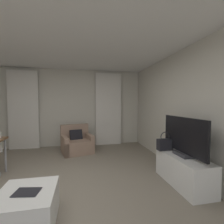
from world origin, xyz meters
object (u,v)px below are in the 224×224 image
Objects in this scene: armchair at (77,143)px; tv_console at (183,170)px; magazine_open at (27,192)px; tv_flatscreen at (184,137)px; handbag_primary at (165,144)px; coffee_table at (27,208)px.

tv_console is (1.90, -2.33, -0.00)m from armchair.
magazine_open is 0.27× the size of tv_console.
tv_flatscreen is 3.12× the size of handbag_primary.
coffee_table is 0.22m from magazine_open.
tv_flatscreen reaches higher than armchair.
handbag_primary is (2.29, 0.91, 0.22)m from magazine_open.
magazine_open is 0.27× the size of tv_flatscreen.
coffee_table is 2.49m from tv_console.
handbag_primary reaches higher than tv_console.
armchair is at bearing 79.56° from magazine_open.
armchair is 2.89m from magazine_open.
handbag_primary is at bearing -47.61° from armchair.
magazine_open is at bearing -158.40° from handbag_primary.
coffee_table is 0.63× the size of tv_flatscreen.
armchair is 3.06m from tv_flatscreen.
armchair is 3.01m from tv_console.
handbag_primary is at bearing 109.74° from tv_flatscreen.
tv_flatscreen reaches higher than handbag_primary.
coffee_table is 2.50m from handbag_primary.
tv_console is 0.98× the size of tv_flatscreen.
tv_console reaches higher than coffee_table.
tv_console is at bearing 11.92° from magazine_open.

